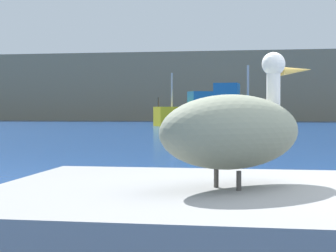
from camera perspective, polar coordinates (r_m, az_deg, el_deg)
hillside_backdrop at (r=65.74m, az=9.88°, el=3.93°), size 140.00×10.44×7.73m
pier_dock at (r=3.47m, az=6.77°, el=-11.77°), size 2.99×2.27×0.66m
pelican at (r=3.39m, az=6.94°, el=-0.43°), size 1.11×1.27×0.86m
fishing_boat_green at (r=31.05m, az=5.84°, el=1.15°), size 4.82×1.76×3.67m
fishing_boat_yellow at (r=41.56m, az=2.80°, el=1.28°), size 6.04×4.31×3.96m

